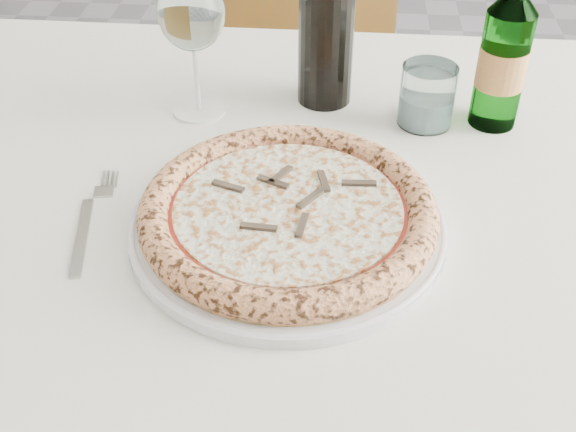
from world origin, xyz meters
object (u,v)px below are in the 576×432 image
at_px(dining_table, 295,231).
at_px(pizza, 288,211).
at_px(wine_glass, 191,15).
at_px(wine_bottle, 327,11).
at_px(plate, 288,224).
at_px(beer_bottle, 504,56).
at_px(chair_far, 302,63).
at_px(tumbler, 427,99).

height_order(dining_table, pizza, pizza).
bearing_deg(wine_glass, wine_bottle, 16.23).
bearing_deg(plate, beer_bottle, 44.90).
xyz_separation_m(pizza, wine_bottle, (0.03, 0.31, 0.11)).
bearing_deg(dining_table, plate, -90.00).
xyz_separation_m(plate, beer_bottle, (0.26, 0.26, 0.09)).
height_order(pizza, wine_glass, wine_glass).
xyz_separation_m(dining_table, plate, (0.00, -0.10, 0.09)).
distance_m(chair_far, pizza, 0.91).
bearing_deg(chair_far, pizza, -87.17).
xyz_separation_m(chair_far, wine_glass, (-0.11, -0.62, 0.37)).
distance_m(tumbler, wine_bottle, 0.18).
relative_size(dining_table, pizza, 4.54).
bearing_deg(chair_far, plate, -87.17).
xyz_separation_m(tumbler, wine_bottle, (-0.14, 0.05, 0.10)).
relative_size(pizza, wine_glass, 1.68).
height_order(pizza, tumbler, tumbler).
xyz_separation_m(chair_far, pizza, (0.04, -0.87, 0.25)).
relative_size(dining_table, tumbler, 18.00).
bearing_deg(wine_bottle, wine_glass, -163.77).
bearing_deg(wine_glass, beer_bottle, 0.67).
relative_size(pizza, wine_bottle, 1.06).
relative_size(dining_table, wine_glass, 7.64).
bearing_deg(chair_far, dining_table, -86.80).
height_order(tumbler, wine_bottle, wine_bottle).
bearing_deg(chair_far, tumbler, -71.22).
height_order(dining_table, tumbler, tumbler).
relative_size(wine_glass, tumbler, 2.36).
distance_m(dining_table, pizza, 0.15).
xyz_separation_m(dining_table, wine_bottle, (0.03, 0.21, 0.22)).
height_order(dining_table, wine_glass, wine_glass).
bearing_deg(wine_bottle, tumbler, -21.15).
relative_size(chair_far, pizza, 2.78).
relative_size(plate, wine_bottle, 1.14).
distance_m(chair_far, plate, 0.90).
bearing_deg(tumbler, beer_bottle, 5.32).
xyz_separation_m(dining_table, tumbler, (0.17, 0.15, 0.12)).
distance_m(dining_table, wine_glass, 0.31).
bearing_deg(plate, wine_glass, 120.22).
height_order(wine_glass, tumbler, wine_glass).
relative_size(dining_table, plate, 4.23).
bearing_deg(plate, chair_far, 92.83).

